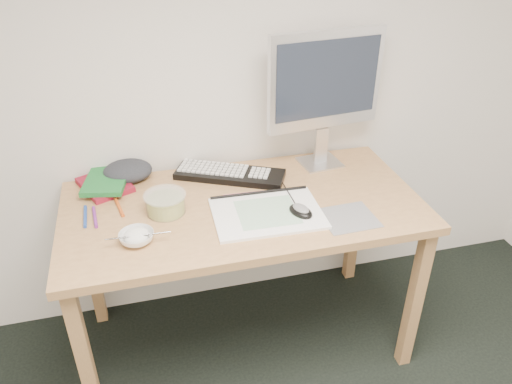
% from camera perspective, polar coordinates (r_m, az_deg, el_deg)
% --- Properties ---
extents(desk, '(1.40, 0.70, 0.75)m').
position_cam_1_polar(desk, '(2.00, -1.46, -3.29)').
color(desk, tan).
rests_on(desk, ground).
extents(mousepad, '(0.21, 0.19, 0.00)m').
position_cam_1_polar(mousepad, '(1.90, 10.51, -2.92)').
color(mousepad, slate).
rests_on(mousepad, desk).
extents(sketchpad, '(0.42, 0.30, 0.01)m').
position_cam_1_polar(sketchpad, '(1.89, 1.30, -2.45)').
color(sketchpad, white).
rests_on(sketchpad, desk).
extents(keyboard, '(0.48, 0.34, 0.03)m').
position_cam_1_polar(keyboard, '(2.13, -3.00, 2.03)').
color(keyboard, black).
rests_on(keyboard, desk).
extents(monitor, '(0.51, 0.17, 0.59)m').
position_cam_1_polar(monitor, '(2.13, 7.94, 12.11)').
color(monitor, silver).
rests_on(monitor, desk).
extents(mouse, '(0.10, 0.13, 0.04)m').
position_cam_1_polar(mouse, '(1.88, 5.14, -1.93)').
color(mouse, black).
rests_on(mouse, sketchpad).
extents(rice_bowl, '(0.15, 0.15, 0.04)m').
position_cam_1_polar(rice_bowl, '(1.79, -13.48, -5.09)').
color(rice_bowl, white).
rests_on(rice_bowl, desk).
extents(chopsticks, '(0.21, 0.03, 0.02)m').
position_cam_1_polar(chopsticks, '(1.76, -13.33, -4.89)').
color(chopsticks, '#BCBCBF').
rests_on(chopsticks, rice_bowl).
extents(fruit_tub, '(0.18, 0.18, 0.08)m').
position_cam_1_polar(fruit_tub, '(1.92, -10.31, -1.28)').
color(fruit_tub, gold).
rests_on(fruit_tub, desk).
extents(book_red, '(0.24, 0.27, 0.02)m').
position_cam_1_polar(book_red, '(2.15, -16.89, 0.78)').
color(book_red, maroon).
rests_on(book_red, desk).
extents(book_green, '(0.21, 0.25, 0.02)m').
position_cam_1_polar(book_green, '(2.13, -16.75, 1.22)').
color(book_green, '#1A6B2C').
rests_on(book_green, book_red).
extents(cloth_lump, '(0.20, 0.18, 0.07)m').
position_cam_1_polar(cloth_lump, '(2.18, -14.46, 2.32)').
color(cloth_lump, '#23242A').
rests_on(cloth_lump, desk).
extents(pencil_pink, '(0.17, 0.01, 0.01)m').
position_cam_1_polar(pencil_pink, '(2.02, -1.45, -0.15)').
color(pencil_pink, '#E07088').
rests_on(pencil_pink, desk).
extents(pencil_tan, '(0.16, 0.11, 0.01)m').
position_cam_1_polar(pencil_tan, '(1.96, 0.23, -1.06)').
color(pencil_tan, '#A97F59').
rests_on(pencil_tan, desk).
extents(pencil_black, '(0.19, 0.06, 0.01)m').
position_cam_1_polar(pencil_black, '(2.01, 2.39, -0.28)').
color(pencil_black, black).
rests_on(pencil_black, desk).
extents(marker_blue, '(0.02, 0.14, 0.01)m').
position_cam_1_polar(marker_blue, '(1.98, -18.94, -2.66)').
color(marker_blue, '#1C4099').
rests_on(marker_blue, desk).
extents(marker_orange, '(0.04, 0.14, 0.01)m').
position_cam_1_polar(marker_orange, '(2.00, -15.36, -1.66)').
color(marker_orange, '#D45518').
rests_on(marker_orange, desk).
extents(marker_purple, '(0.03, 0.14, 0.01)m').
position_cam_1_polar(marker_purple, '(1.96, -17.94, -2.74)').
color(marker_purple, '#732486').
rests_on(marker_purple, desk).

